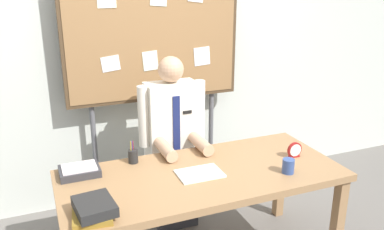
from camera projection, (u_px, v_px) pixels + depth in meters
name	position (u px, v px, depth m)	size (l,w,h in m)	color
back_wall	(148.00, 53.00, 3.60)	(6.40, 0.08, 2.70)	silver
desk	(202.00, 183.00, 2.74)	(1.89, 0.83, 0.74)	#9E754C
person	(173.00, 150.00, 3.27)	(0.55, 0.56, 1.43)	#2D2D33
bulletin_board	(154.00, 30.00, 3.35)	(1.51, 0.09, 2.22)	#4C3823
book_stack	(94.00, 209.00, 2.20)	(0.25, 0.27, 0.09)	olive
open_notebook	(200.00, 174.00, 2.69)	(0.30, 0.21, 0.01)	white
desk_clock	(295.00, 150.00, 2.94)	(0.11, 0.04, 0.11)	maroon
coffee_mug	(288.00, 166.00, 2.70)	(0.08, 0.08, 0.10)	#334C8C
pen_holder	(133.00, 156.00, 2.85)	(0.07, 0.07, 0.16)	#262626
paper_tray	(80.00, 171.00, 2.68)	(0.26, 0.20, 0.06)	#333338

